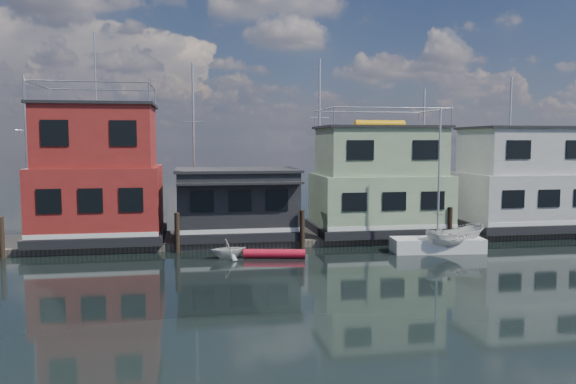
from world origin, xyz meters
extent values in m
plane|color=black|center=(0.00, 0.00, 0.00)|extent=(160.00, 160.00, 0.00)
cube|color=#595147|center=(0.00, 12.00, 0.20)|extent=(48.00, 5.00, 0.40)
cube|color=black|center=(-8.50, 12.00, 0.65)|extent=(7.40, 5.90, 0.50)
cube|color=maroon|center=(-8.50, 12.00, 2.77)|extent=(7.00, 5.50, 3.74)
cube|color=maroon|center=(-8.50, 12.00, 6.37)|extent=(6.30, 4.95, 3.46)
cube|color=black|center=(-8.50, 12.00, 8.18)|extent=(6.65, 5.23, 0.16)
cylinder|color=silver|center=(-8.50, 12.00, 10.26)|extent=(0.08, 0.08, 4.00)
cube|color=black|center=(-0.50, 12.00, 0.65)|extent=(7.40, 5.40, 0.50)
cube|color=black|center=(-0.50, 12.00, 2.60)|extent=(7.00, 5.00, 3.40)
cube|color=black|center=(-0.50, 12.00, 4.38)|extent=(7.30, 5.30, 0.16)
cube|color=black|center=(-0.50, 9.20, 3.79)|extent=(7.00, 1.20, 0.12)
cube|color=black|center=(8.50, 12.00, 0.65)|extent=(8.40, 5.90, 0.50)
cube|color=#8EA97C|center=(8.50, 12.00, 2.46)|extent=(8.00, 5.50, 3.12)
cube|color=#8EA97C|center=(8.50, 12.00, 5.46)|extent=(7.20, 4.95, 2.88)
cube|color=black|center=(8.50, 12.00, 6.98)|extent=(7.60, 5.23, 0.16)
cylinder|color=#EA9F09|center=(8.50, 12.00, 7.15)|extent=(3.20, 0.56, 0.56)
cube|color=black|center=(18.50, 12.00, 0.65)|extent=(8.40, 5.90, 0.50)
cube|color=#B9B9B5|center=(18.50, 12.00, 2.46)|extent=(8.00, 5.50, 3.12)
cube|color=#B9B9B5|center=(18.50, 12.00, 5.46)|extent=(7.20, 4.95, 2.88)
cube|color=black|center=(18.50, 12.00, 6.98)|extent=(7.60, 5.23, 0.16)
cylinder|color=#2D2116|center=(-13.00, 9.20, 1.10)|extent=(0.28, 0.28, 2.20)
cylinder|color=#2D2116|center=(-4.00, 9.20, 1.10)|extent=(0.28, 0.28, 2.20)
cylinder|color=#2D2116|center=(3.00, 9.20, 1.10)|extent=(0.28, 0.28, 2.20)
cylinder|color=#2D2116|center=(12.00, 9.20, 1.10)|extent=(0.28, 0.28, 2.20)
cylinder|color=silver|center=(-14.00, 18.00, 5.25)|extent=(0.16, 0.16, 10.50)
cylinder|color=silver|center=(-14.00, 18.00, 6.83)|extent=(1.40, 0.06, 0.06)
cylinder|color=silver|center=(-3.00, 18.00, 5.75)|extent=(0.16, 0.16, 11.50)
cylinder|color=silver|center=(-3.00, 18.00, 7.48)|extent=(1.40, 0.06, 0.06)
cylinder|color=silver|center=(6.00, 18.00, 6.00)|extent=(0.16, 0.16, 12.00)
cylinder|color=silver|center=(6.00, 18.00, 7.80)|extent=(1.40, 0.06, 0.06)
cylinder|color=silver|center=(14.00, 18.00, 5.00)|extent=(0.16, 0.16, 10.00)
cylinder|color=silver|center=(14.00, 18.00, 6.50)|extent=(1.40, 0.06, 0.06)
cylinder|color=silver|center=(21.00, 18.00, 5.50)|extent=(0.16, 0.16, 11.00)
cylinder|color=silver|center=(21.00, 18.00, 7.15)|extent=(1.40, 0.06, 0.06)
imported|color=silver|center=(-1.34, 7.11, 0.53)|extent=(2.31, 2.10, 1.05)
imported|color=silver|center=(11.09, 6.70, 0.76)|extent=(4.16, 2.43, 1.51)
cylinder|color=red|center=(1.05, 6.85, 0.24)|extent=(3.27, 1.10, 0.47)
cube|color=white|center=(10.20, 6.97, 0.39)|extent=(5.15, 2.16, 0.78)
cylinder|color=silver|center=(10.20, 6.97, 4.34)|extent=(0.12, 0.12, 7.12)
cube|color=silver|center=(10.20, 6.97, 2.11)|extent=(0.20, 1.56, 0.05)
camera|label=1|loc=(-3.14, -21.84, 6.11)|focal=35.00mm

